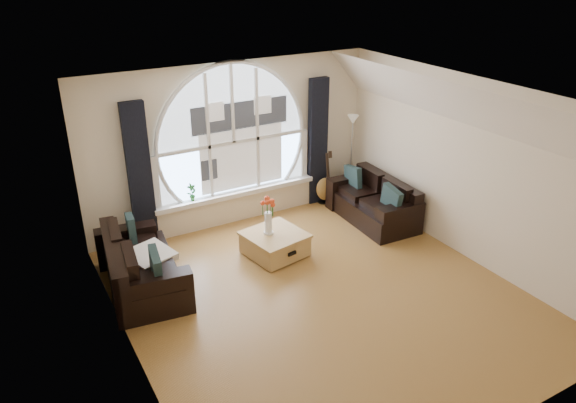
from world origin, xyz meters
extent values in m
cube|color=brown|center=(0.00, 0.00, 0.00)|extent=(5.00, 5.50, 0.01)
cube|color=silver|center=(0.00, 0.00, 2.70)|extent=(5.00, 5.50, 0.01)
cube|color=beige|center=(0.00, 2.75, 1.35)|extent=(5.00, 0.01, 2.70)
cube|color=beige|center=(0.00, -2.75, 1.35)|extent=(5.00, 0.01, 2.70)
cube|color=beige|center=(-2.50, 0.00, 1.35)|extent=(0.01, 5.50, 2.70)
cube|color=beige|center=(2.50, 0.00, 1.35)|extent=(0.01, 5.50, 2.70)
cube|color=silver|center=(2.20, 0.00, 2.35)|extent=(0.92, 5.50, 0.72)
cube|color=silver|center=(0.00, 2.72, 1.62)|extent=(2.60, 0.06, 2.15)
cube|color=white|center=(0.00, 2.65, 0.51)|extent=(2.90, 0.22, 0.08)
cube|color=white|center=(0.00, 2.69, 1.62)|extent=(2.76, 0.08, 2.15)
cube|color=silver|center=(0.15, 2.71, 1.50)|extent=(1.70, 0.02, 1.50)
cube|color=black|center=(-1.60, 2.63, 1.15)|extent=(0.35, 0.12, 2.30)
cube|color=black|center=(1.60, 2.63, 1.15)|extent=(0.35, 0.12, 2.30)
cube|color=black|center=(-2.02, 1.40, 0.40)|extent=(1.10, 1.85, 0.77)
cube|color=black|center=(2.01, 1.49, 0.40)|extent=(0.90, 1.69, 0.73)
cube|color=#A37D45|center=(-0.01, 1.28, 0.20)|extent=(0.96, 0.96, 0.41)
cube|color=silver|center=(-1.90, 1.35, 0.50)|extent=(0.70, 0.70, 0.10)
cube|color=white|center=(-0.09, 1.33, 0.76)|extent=(0.24, 0.24, 0.70)
cube|color=#B2B2B2|center=(2.23, 2.46, 0.80)|extent=(0.24, 0.24, 1.60)
cube|color=brown|center=(1.67, 2.44, 0.53)|extent=(0.40, 0.30, 1.06)
imported|color=#1E6023|center=(-0.79, 2.65, 0.70)|extent=(0.18, 0.14, 0.29)
camera|label=1|loc=(-3.46, -5.14, 4.26)|focal=34.05mm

